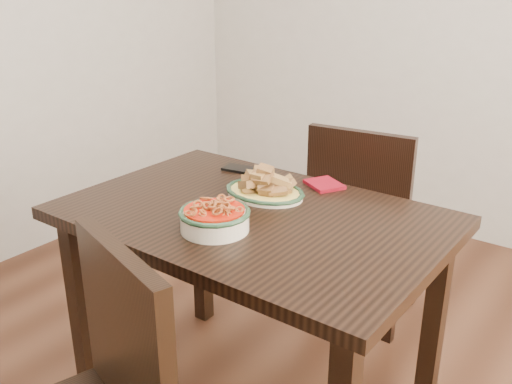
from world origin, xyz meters
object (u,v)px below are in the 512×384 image
Objects in this scene: dining_table at (252,241)px; smartphone at (241,169)px; chair_far at (364,216)px; fish_plate at (265,183)px; noodle_bowl at (215,216)px.

dining_table is 0.41m from smartphone.
chair_far is 3.25× the size of fish_plate.
smartphone reaches higher than dining_table.
noodle_bowl is 1.58× the size of smartphone.
smartphone is (-0.27, 0.46, -0.04)m from noodle_bowl.
chair_far is 4.25× the size of noodle_bowl.
fish_plate reaches higher than dining_table.
dining_table is 8.84× the size of smartphone.
smartphone is at bearing 145.31° from fish_plate.
dining_table is 0.72m from chair_far.
noodle_bowl is (0.04, -0.31, -0.00)m from fish_plate.
dining_table is 0.21m from fish_plate.
smartphone is at bearing 133.23° from dining_table.
chair_far is 0.93m from noodle_bowl.
fish_plate is at bearing 73.25° from chair_far.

